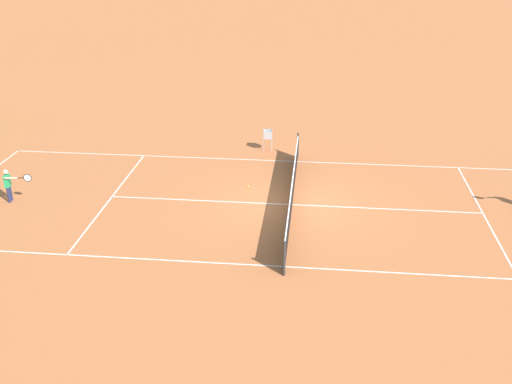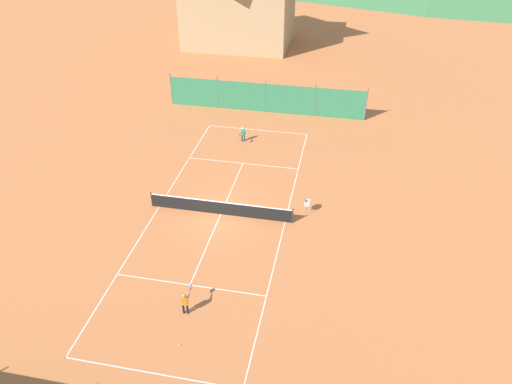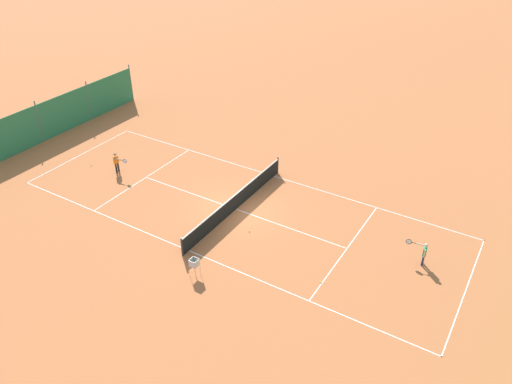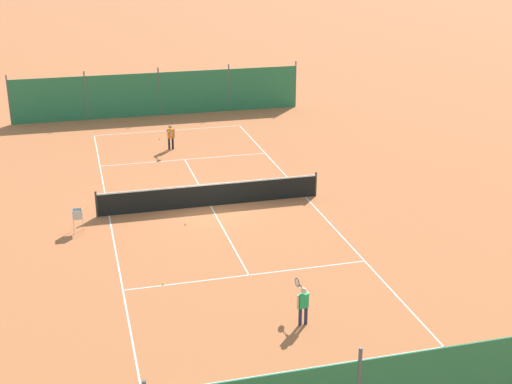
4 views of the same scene
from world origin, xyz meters
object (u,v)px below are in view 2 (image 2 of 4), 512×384
at_px(tennis_ball_alley_left, 247,201).
at_px(tennis_ball_by_net_right, 281,167).
at_px(player_far_service, 243,133).
at_px(tennis_ball_service_box, 180,345).
at_px(tennis_net, 220,208).
at_px(player_near_baseline, 185,302).
at_px(ball_hopper, 307,203).

bearing_deg(tennis_ball_alley_left, tennis_ball_by_net_right, 72.16).
bearing_deg(player_far_service, tennis_ball_alley_left, -75.65).
xyz_separation_m(player_far_service, tennis_ball_by_net_right, (3.56, -3.40, -0.66)).
bearing_deg(tennis_ball_service_box, tennis_ball_by_net_right, 82.82).
bearing_deg(tennis_net, player_far_service, 94.37).
distance_m(player_far_service, tennis_ball_alley_left, 8.35).
distance_m(tennis_net, tennis_ball_alley_left, 2.19).
xyz_separation_m(tennis_net, player_far_service, (-0.74, 9.75, 0.20)).
bearing_deg(player_near_baseline, tennis_ball_service_box, -80.42).
xyz_separation_m(tennis_ball_service_box, ball_hopper, (4.57, 11.55, 0.62)).
bearing_deg(tennis_ball_by_net_right, tennis_ball_alley_left, -107.84).
distance_m(tennis_net, player_far_service, 9.78).
xyz_separation_m(player_near_baseline, tennis_ball_service_box, (0.33, -1.98, -0.71)).
relative_size(player_near_baseline, tennis_ball_alley_left, 19.43).
distance_m(tennis_net, tennis_ball_service_box, 10.27).
bearing_deg(ball_hopper, tennis_ball_alley_left, 174.66).
relative_size(tennis_net, player_far_service, 7.70).
bearing_deg(tennis_ball_service_box, tennis_net, 94.08).
height_order(tennis_ball_service_box, ball_hopper, ball_hopper).
xyz_separation_m(tennis_net, tennis_ball_service_box, (0.73, -10.23, -0.47)).
distance_m(tennis_net, player_near_baseline, 8.26).
distance_m(tennis_ball_by_net_right, ball_hopper, 5.64).
bearing_deg(tennis_ball_alley_left, player_near_baseline, -95.30).
bearing_deg(player_near_baseline, tennis_ball_by_net_right, 80.58).
bearing_deg(tennis_ball_alley_left, tennis_net, -128.01).
bearing_deg(tennis_ball_by_net_right, player_near_baseline, -99.42).
xyz_separation_m(tennis_net, player_near_baseline, (0.40, -8.25, 0.25)).
relative_size(tennis_ball_service_box, tennis_ball_alley_left, 1.00).
xyz_separation_m(tennis_ball_service_box, tennis_ball_alley_left, (0.59, 11.92, 0.00)).
bearing_deg(player_near_baseline, ball_hopper, 62.86).
distance_m(player_far_service, tennis_ball_by_net_right, 4.97).
bearing_deg(tennis_ball_service_box, player_far_service, 94.22).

